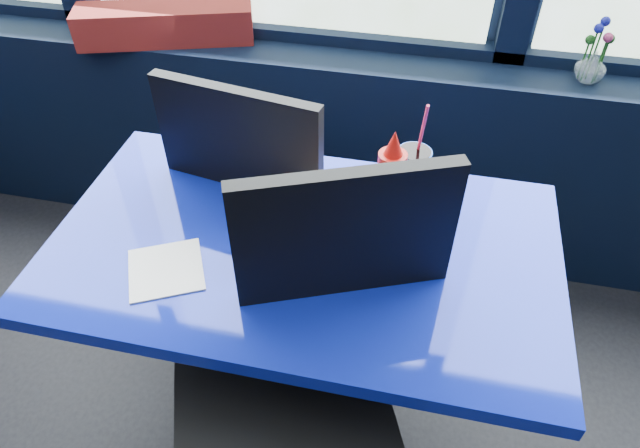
{
  "coord_description": "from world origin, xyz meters",
  "views": [
    {
      "loc": [
        0.54,
        1.08,
        1.71
      ],
      "look_at": [
        0.35,
        1.98,
        0.84
      ],
      "focal_mm": 32.0,
      "sensor_mm": 36.0,
      "label": 1
    }
  ],
  "objects_px": {
    "ketchup_bottle": "(390,181)",
    "soda_cup": "(412,172)",
    "near_table": "(305,293)",
    "planter_box": "(165,24)",
    "food_basket": "(307,239)",
    "chair_near_back": "(254,197)",
    "chair_near_front": "(308,365)",
    "flower_vase": "(592,63)"
  },
  "relations": [
    {
      "from": "chair_near_front",
      "to": "food_basket",
      "type": "relative_size",
      "value": 3.89
    },
    {
      "from": "near_table",
      "to": "soda_cup",
      "type": "xyz_separation_m",
      "value": [
        0.23,
        0.23,
        0.25
      ]
    },
    {
      "from": "near_table",
      "to": "flower_vase",
      "type": "height_order",
      "value": "flower_vase"
    },
    {
      "from": "food_basket",
      "to": "ketchup_bottle",
      "type": "distance_m",
      "value": 0.24
    },
    {
      "from": "food_basket",
      "to": "ketchup_bottle",
      "type": "height_order",
      "value": "ketchup_bottle"
    },
    {
      "from": "near_table",
      "to": "food_basket",
      "type": "distance_m",
      "value": 0.22
    },
    {
      "from": "ketchup_bottle",
      "to": "planter_box",
      "type": "bearing_deg",
      "value": 141.22
    },
    {
      "from": "near_table",
      "to": "ketchup_bottle",
      "type": "relative_size",
      "value": 4.76
    },
    {
      "from": "near_table",
      "to": "chair_near_back",
      "type": "bearing_deg",
      "value": 126.39
    },
    {
      "from": "flower_vase",
      "to": "ketchup_bottle",
      "type": "xyz_separation_m",
      "value": [
        -0.54,
        -0.72,
        -0.0
      ]
    },
    {
      "from": "chair_near_front",
      "to": "chair_near_back",
      "type": "bearing_deg",
      "value": 95.93
    },
    {
      "from": "food_basket",
      "to": "flower_vase",
      "type": "bearing_deg",
      "value": 48.55
    },
    {
      "from": "flower_vase",
      "to": "food_basket",
      "type": "xyz_separation_m",
      "value": [
        -0.71,
        -0.87,
        -0.08
      ]
    },
    {
      "from": "flower_vase",
      "to": "soda_cup",
      "type": "height_order",
      "value": "soda_cup"
    },
    {
      "from": "chair_near_back",
      "to": "planter_box",
      "type": "height_order",
      "value": "chair_near_back"
    },
    {
      "from": "near_table",
      "to": "planter_box",
      "type": "bearing_deg",
      "value": 129.57
    },
    {
      "from": "soda_cup",
      "to": "food_basket",
      "type": "bearing_deg",
      "value": -130.23
    },
    {
      "from": "ketchup_bottle",
      "to": "near_table",
      "type": "bearing_deg",
      "value": -142.9
    },
    {
      "from": "near_table",
      "to": "chair_near_front",
      "type": "distance_m",
      "value": 0.25
    },
    {
      "from": "chair_near_back",
      "to": "planter_box",
      "type": "relative_size",
      "value": 1.72
    },
    {
      "from": "flower_vase",
      "to": "chair_near_front",
      "type": "bearing_deg",
      "value": -121.05
    },
    {
      "from": "chair_near_front",
      "to": "chair_near_back",
      "type": "relative_size",
      "value": 1.03
    },
    {
      "from": "ketchup_bottle",
      "to": "soda_cup",
      "type": "height_order",
      "value": "soda_cup"
    },
    {
      "from": "chair_near_back",
      "to": "soda_cup",
      "type": "height_order",
      "value": "soda_cup"
    },
    {
      "from": "near_table",
      "to": "soda_cup",
      "type": "relative_size",
      "value": 4.14
    },
    {
      "from": "chair_near_front",
      "to": "ketchup_bottle",
      "type": "bearing_deg",
      "value": 50.61
    },
    {
      "from": "planter_box",
      "to": "ketchup_bottle",
      "type": "xyz_separation_m",
      "value": [
        0.87,
        -0.7,
        0.0
      ]
    },
    {
      "from": "food_basket",
      "to": "chair_near_front",
      "type": "bearing_deg",
      "value": -79.21
    },
    {
      "from": "chair_near_front",
      "to": "soda_cup",
      "type": "xyz_separation_m",
      "value": [
        0.16,
        0.47,
        0.21
      ]
    },
    {
      "from": "chair_near_back",
      "to": "planter_box",
      "type": "bearing_deg",
      "value": -38.88
    },
    {
      "from": "ketchup_bottle",
      "to": "soda_cup",
      "type": "bearing_deg",
      "value": 63.91
    },
    {
      "from": "ketchup_bottle",
      "to": "soda_cup",
      "type": "distance_m",
      "value": 0.11
    },
    {
      "from": "near_table",
      "to": "chair_near_back",
      "type": "distance_m",
      "value": 0.39
    },
    {
      "from": "chair_near_front",
      "to": "food_basket",
      "type": "xyz_separation_m",
      "value": [
        -0.05,
        0.22,
        0.17
      ]
    },
    {
      "from": "ketchup_bottle",
      "to": "soda_cup",
      "type": "relative_size",
      "value": 0.87
    },
    {
      "from": "near_table",
      "to": "food_basket",
      "type": "height_order",
      "value": "food_basket"
    },
    {
      "from": "chair_near_back",
      "to": "planter_box",
      "type": "xyz_separation_m",
      "value": [
        -0.46,
        0.53,
        0.27
      ]
    },
    {
      "from": "near_table",
      "to": "ketchup_bottle",
      "type": "bearing_deg",
      "value": 37.1
    },
    {
      "from": "planter_box",
      "to": "ketchup_bottle",
      "type": "height_order",
      "value": "ketchup_bottle"
    },
    {
      "from": "chair_near_back",
      "to": "food_basket",
      "type": "distance_m",
      "value": 0.45
    },
    {
      "from": "chair_near_back",
      "to": "food_basket",
      "type": "xyz_separation_m",
      "value": [
        0.24,
        -0.33,
        0.19
      ]
    },
    {
      "from": "chair_near_front",
      "to": "chair_near_back",
      "type": "distance_m",
      "value": 0.62
    }
  ]
}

